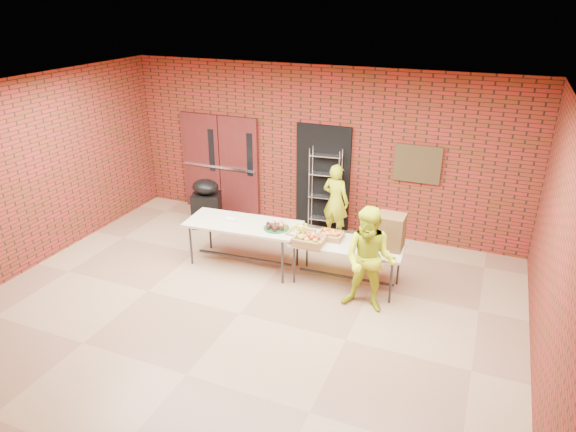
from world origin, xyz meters
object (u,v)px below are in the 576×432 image
object	(u,v)px
table_right	(347,247)
coffee_dispenser	(390,232)
volunteer_man	(370,260)
table_left	(243,226)
wire_rack	(325,190)
volunteer_woman	(336,201)
covered_grill	(206,203)

from	to	relation	value
table_right	coffee_dispenser	distance (m)	0.73
table_right	coffee_dispenser	xyz separation A→B (m)	(0.64, 0.12, 0.34)
volunteer_man	table_left	bearing A→B (deg)	169.36
wire_rack	volunteer_man	world-z (taller)	wire_rack
volunteer_woman	volunteer_man	size ratio (longest dim) A/B	0.90
covered_grill	wire_rack	bearing A→B (deg)	-0.75
table_left	volunteer_man	bearing A→B (deg)	-16.45
wire_rack	covered_grill	distance (m)	2.40
table_right	coffee_dispenser	bearing A→B (deg)	7.55
coffee_dispenser	volunteer_man	xyz separation A→B (m)	(-0.14, -0.69, -0.19)
table_left	covered_grill	xyz separation A→B (m)	(-1.44, 1.17, -0.23)
wire_rack	coffee_dispenser	xyz separation A→B (m)	(1.66, -1.75, 0.16)
table_left	volunteer_woman	xyz separation A→B (m)	(1.11, 1.71, 0.00)
volunteer_man	volunteer_woman	bearing A→B (deg)	120.51
volunteer_woman	volunteer_man	xyz separation A→B (m)	(1.22, -2.22, 0.08)
volunteer_man	covered_grill	bearing A→B (deg)	157.64
wire_rack	table_right	size ratio (longest dim) A/B	0.93
table_left	table_right	world-z (taller)	table_left
wire_rack	table_left	size ratio (longest dim) A/B	0.84
table_left	volunteer_man	xyz separation A→B (m)	(2.33, -0.51, 0.08)
wire_rack	volunteer_woman	world-z (taller)	wire_rack
coffee_dispenser	volunteer_woman	size ratio (longest dim) A/B	0.37
coffee_dispenser	volunteer_woman	world-z (taller)	volunteer_woman
table_left	covered_grill	world-z (taller)	covered_grill
table_left	volunteer_man	distance (m)	2.39
table_right	volunteer_woman	xyz separation A→B (m)	(-0.72, 1.65, 0.07)
wire_rack	volunteer_man	size ratio (longest dim) A/B	1.03
covered_grill	volunteer_man	world-z (taller)	volunteer_man
wire_rack	volunteer_woman	distance (m)	0.38
wire_rack	covered_grill	size ratio (longest dim) A/B	1.68
table_left	coffee_dispenser	world-z (taller)	coffee_dispenser
coffee_dispenser	volunteer_woman	distance (m)	2.07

